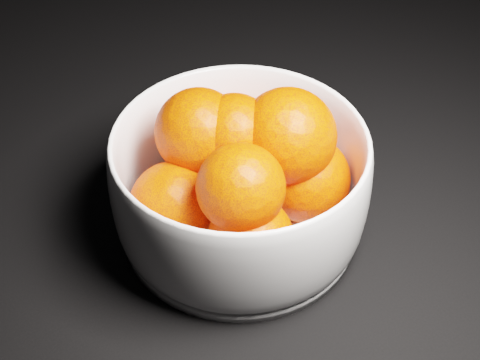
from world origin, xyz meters
TOP-DOWN VIEW (x-y plane):
  - bowl at (0.25, -0.25)m, footprint 0.24×0.24m
  - orange_pile at (0.26, -0.25)m, footprint 0.20×0.20m

SIDE VIEW (x-z plane):
  - bowl at x=0.25m, z-range 0.00..0.12m
  - orange_pile at x=0.26m, z-range 0.01..0.15m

